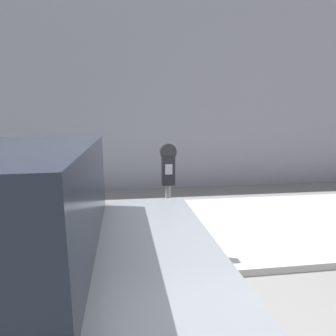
{
  "coord_description": "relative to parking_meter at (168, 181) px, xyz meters",
  "views": [
    {
      "loc": [
        -0.55,
        -1.94,
        1.92
      ],
      "look_at": [
        -0.15,
        1.21,
        1.3
      ],
      "focal_mm": 28.0,
      "sensor_mm": 36.0,
      "label": 1
    }
  ],
  "objects": [
    {
      "name": "parking_meter",
      "position": [
        0.0,
        0.0,
        0.0
      ],
      "size": [
        0.2,
        0.14,
        1.51
      ],
      "color": "slate",
      "rests_on": "sidewalk"
    },
    {
      "name": "building_facade",
      "position": [
        0.15,
        3.96,
        2.09
      ],
      "size": [
        24.0,
        0.3,
        6.48
      ],
      "color": "gray",
      "rests_on": "ground_plane"
    },
    {
      "name": "sidewalk",
      "position": [
        0.15,
        0.99,
        -1.1
      ],
      "size": [
        24.0,
        2.8,
        0.1
      ],
      "color": "#9E9B96",
      "rests_on": "ground_plane"
    }
  ]
}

